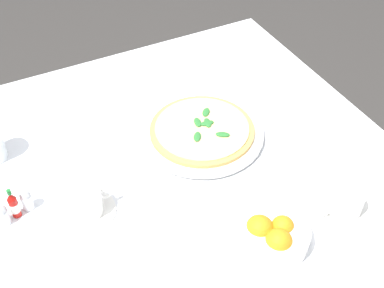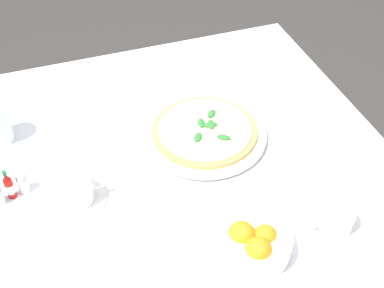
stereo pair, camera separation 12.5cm
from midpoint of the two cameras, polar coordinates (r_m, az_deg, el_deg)
name	(u,v)px [view 1 (the left image)]	position (r m, az deg, el deg)	size (l,w,h in m)	color
dining_table	(182,201)	(1.33, -3.82, -6.62)	(1.06, 1.06, 0.75)	white
pizza_plate	(202,133)	(1.29, -1.62, 1.12)	(0.32, 0.32, 0.02)	white
pizza	(202,129)	(1.28, -1.62, 1.59)	(0.27, 0.27, 0.02)	tan
coffee_cup_near_left	(86,203)	(1.14, -15.21, -6.74)	(0.13, 0.13, 0.07)	white
coffee_cup_center_back	(345,203)	(1.14, 14.11, -6.78)	(0.13, 0.13, 0.06)	white
citrus_bowl	(273,235)	(1.06, 5.88, -10.49)	(0.15, 0.15, 0.07)	white
hot_sauce_bottle	(14,205)	(1.18, -22.64, -6.64)	(0.02, 0.02, 0.08)	#B7140F
salt_shaker	(27,200)	(1.19, -21.32, -6.17)	(0.03, 0.03, 0.06)	white
pepper_shaker	(3,216)	(1.18, -23.74, -7.67)	(0.03, 0.03, 0.06)	white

